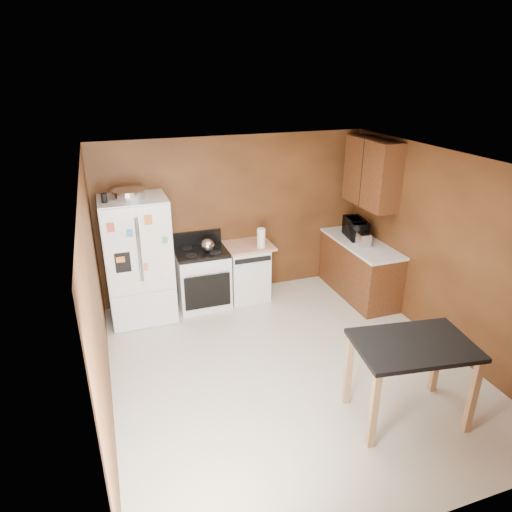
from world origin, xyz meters
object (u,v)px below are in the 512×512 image
paper_towel (261,238)px  gas_range (202,277)px  microwave (355,229)px  refrigerator (139,260)px  pen_cup (104,198)px  kettle (207,245)px  dishwasher (247,271)px  island (412,355)px  toaster (362,239)px  roasting_pan (129,193)px  green_canister (262,239)px

paper_towel → gas_range: 1.08m
microwave → refrigerator: size_ratio=0.28×
pen_cup → kettle: (1.35, 0.09, -0.86)m
kettle → dishwasher: (0.63, 0.10, -0.55)m
dishwasher → island: size_ratio=0.71×
kettle → microwave: (2.37, -0.17, 0.04)m
toaster → refrigerator: size_ratio=0.15×
roasting_pan → toaster: 3.47m
roasting_pan → refrigerator: size_ratio=0.25×
toaster → gas_range: 2.50m
dishwasher → microwave: bearing=-8.9°
roasting_pan → paper_towel: roasting_pan is taller
roasting_pan → kettle: bearing=-2.8°
gas_range → dishwasher: gas_range is taller
roasting_pan → island: 4.04m
microwave → paper_towel: bearing=94.8°
roasting_pan → gas_range: (0.94, 0.03, -1.39)m
roasting_pan → kettle: roasting_pan is taller
microwave → refrigerator: (-3.36, 0.18, -0.14)m
pen_cup → green_canister: (2.24, 0.21, -0.92)m
pen_cup → island: 4.14m
roasting_pan → microwave: roasting_pan is taller
microwave → island: (-1.00, -2.85, -0.28)m
paper_towel → island: bearing=-79.6°
gas_range → dishwasher: size_ratio=1.24×
island → kettle: bearing=114.3°
roasting_pan → refrigerator: (0.03, -0.03, -0.96)m
toaster → refrigerator: (-3.28, 0.53, -0.10)m
toaster → microwave: (0.08, 0.34, 0.04)m
pen_cup → toaster: bearing=-6.6°
toaster → island: toaster is taller
gas_range → roasting_pan: bearing=-178.4°
roasting_pan → toaster: (3.32, -0.56, -0.86)m
kettle → gas_range: 0.55m
kettle → gas_range: gas_range is taller
toaster → gas_range: size_ratio=0.24×
roasting_pan → pen_cup: (-0.32, -0.14, 0.00)m
dishwasher → island: island is taller
roasting_pan → gas_range: size_ratio=0.40×
roasting_pan → pen_cup: size_ratio=3.77×
paper_towel → microwave: (1.55, -0.11, 0.00)m
dishwasher → pen_cup: bearing=-174.6°
toaster → gas_range: bearing=171.5°
paper_towel → island: paper_towel is taller
island → pen_cup: bearing=132.7°
roasting_pan → gas_range: roasting_pan is taller
kettle → refrigerator: size_ratio=0.11×
pen_cup → paper_towel: pen_cup is taller
microwave → green_canister: bearing=87.7°
gas_range → island: size_ratio=0.87×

